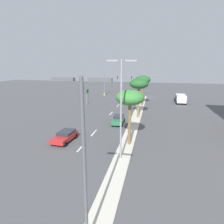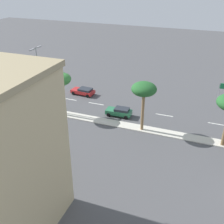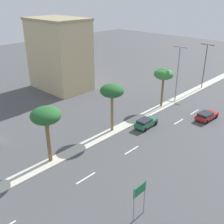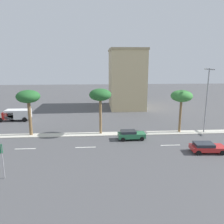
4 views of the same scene
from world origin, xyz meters
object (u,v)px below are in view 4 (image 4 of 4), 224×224
object	(u,v)px
street_lamp_rear	(207,96)
sedan_red_leading	(207,147)
commercial_building	(126,78)
box_truck	(16,114)
sedan_green_near	(131,135)
palm_tree_near	(100,96)
palm_tree_front	(28,98)
palm_tree_leading	(182,97)

from	to	relation	value
street_lamp_rear	sedan_red_leading	size ratio (longest dim) A/B	2.35
commercial_building	box_truck	distance (m)	27.11
sedan_green_near	commercial_building	bearing A→B (deg)	174.37
commercial_building	palm_tree_near	distance (m)	22.78
sedan_green_near	palm_tree_near	bearing A→B (deg)	-123.33
commercial_building	palm_tree_front	world-z (taller)	commercial_building
commercial_building	street_lamp_rear	size ratio (longest dim) A/B	1.40
palm_tree_front	street_lamp_rear	world-z (taller)	street_lamp_rear
box_truck	sedan_green_near	bearing A→B (deg)	59.44
palm_tree_leading	sedan_green_near	world-z (taller)	palm_tree_leading
palm_tree_front	street_lamp_rear	bearing A→B (deg)	89.08
sedan_red_leading	sedan_green_near	bearing A→B (deg)	-121.47
palm_tree_front	sedan_green_near	xyz separation A→B (m)	(2.95, 15.49, -5.31)
commercial_building	palm_tree_leading	distance (m)	22.57
commercial_building	sedan_red_leading	bearing A→B (deg)	12.34
street_lamp_rear	sedan_red_leading	xyz separation A→B (m)	(8.02, -3.47, -5.42)
palm_tree_near	sedan_green_near	world-z (taller)	palm_tree_near
commercial_building	palm_tree_near	bearing A→B (deg)	-17.64
palm_tree_front	palm_tree_leading	size ratio (longest dim) A/B	1.03
commercial_building	street_lamp_rear	distance (m)	24.33
palm_tree_near	street_lamp_rear	bearing A→B (deg)	88.52
commercial_building	street_lamp_rear	xyz separation A→B (m)	(22.12, 10.06, -1.13)
street_lamp_rear	box_truck	world-z (taller)	street_lamp_rear
commercial_building	box_truck	size ratio (longest dim) A/B	2.47
sedan_red_leading	box_truck	size ratio (longest dim) A/B	0.75
box_truck	street_lamp_rear	bearing A→B (deg)	73.52
palm_tree_near	street_lamp_rear	xyz separation A→B (m)	(0.44, 16.96, -0.14)
commercial_building	sedan_green_near	xyz separation A→B (m)	(24.63, -2.43, -6.50)
palm_tree_near	sedan_green_near	size ratio (longest dim) A/B	1.77
palm_tree_near	box_truck	size ratio (longest dim) A/B	1.24
palm_tree_front	sedan_red_leading	xyz separation A→B (m)	(8.47, 24.51, -5.37)
palm_tree_leading	palm_tree_near	bearing A→B (deg)	-90.04
palm_tree_near	commercial_building	bearing A→B (deg)	162.36
palm_tree_leading	box_truck	size ratio (longest dim) A/B	1.18
palm_tree_leading	sedan_red_leading	distance (m)	9.97
palm_tree_front	box_truck	world-z (taller)	palm_tree_front
palm_tree_near	box_truck	bearing A→B (deg)	-119.78
palm_tree_front	sedan_red_leading	size ratio (longest dim) A/B	1.62
sedan_green_near	sedan_red_leading	distance (m)	10.57
palm_tree_front	palm_tree_near	bearing A→B (deg)	89.93
street_lamp_rear	sedan_red_leading	distance (m)	10.29
commercial_building	palm_tree_leading	world-z (taller)	commercial_building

